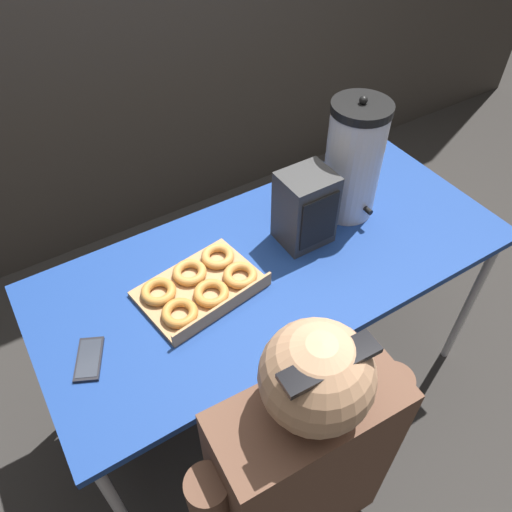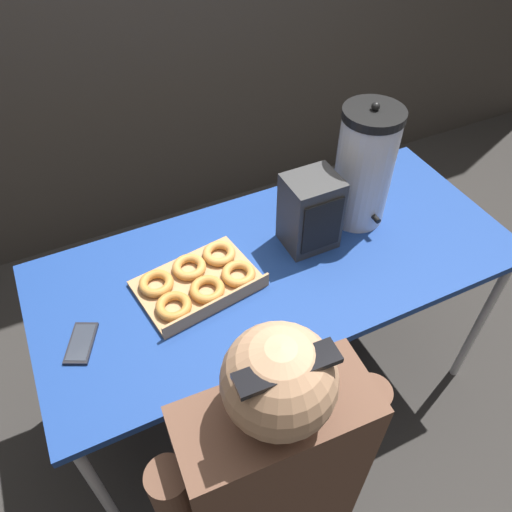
# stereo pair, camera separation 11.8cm
# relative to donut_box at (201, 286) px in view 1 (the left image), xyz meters

# --- Properties ---
(ground_plane) EXTENTS (12.00, 12.00, 0.00)m
(ground_plane) POSITION_rel_donut_box_xyz_m (0.27, -0.01, -0.79)
(ground_plane) COLOR #2D2B28
(folding_table) EXTENTS (1.57, 0.70, 0.77)m
(folding_table) POSITION_rel_donut_box_xyz_m (0.27, -0.01, -0.07)
(folding_table) COLOR navy
(folding_table) RESTS_ON ground
(donut_box) EXTENTS (0.40, 0.30, 0.05)m
(donut_box) POSITION_rel_donut_box_xyz_m (0.00, 0.00, 0.00)
(donut_box) COLOR tan
(donut_box) RESTS_ON folding_table
(coffee_urn) EXTENTS (0.19, 0.22, 0.44)m
(coffee_urn) POSITION_rel_donut_box_xyz_m (0.62, 0.07, 0.19)
(coffee_urn) COLOR silver
(coffee_urn) RESTS_ON folding_table
(cell_phone) EXTENTS (0.12, 0.15, 0.01)m
(cell_phone) POSITION_rel_donut_box_xyz_m (-0.38, -0.06, -0.02)
(cell_phone) COLOR black
(cell_phone) RESTS_ON folding_table
(space_heater) EXTENTS (0.17, 0.15, 0.26)m
(space_heater) POSITION_rel_donut_box_xyz_m (0.40, 0.03, 0.11)
(space_heater) COLOR #333333
(space_heater) RESTS_ON folding_table
(person_seated) EXTENTS (0.56, 0.24, 1.26)m
(person_seated) POSITION_rel_donut_box_xyz_m (-0.04, -0.60, -0.18)
(person_seated) COLOR #33332D
(person_seated) RESTS_ON ground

